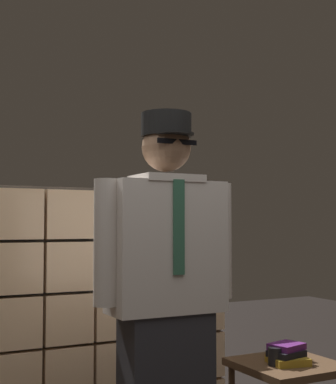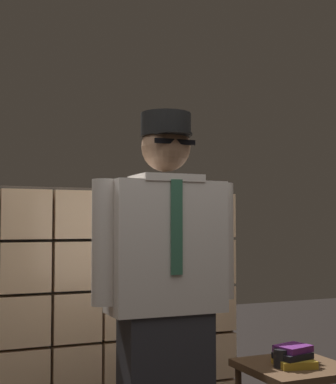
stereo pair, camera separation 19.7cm
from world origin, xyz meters
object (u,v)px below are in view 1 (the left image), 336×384
Objects in this scene: coffee_mug at (276,356)px; side_table at (288,376)px; book_stack at (287,355)px; standing_person at (166,297)px.

side_table is at bearing 13.93° from coffee_mug.
book_stack is 0.07m from coffee_mug.
standing_person is at bearing -176.72° from coffee_mug.
side_table is at bearing 4.42° from standing_person.
standing_person is 0.92m from side_table.
coffee_mug is at bearing 179.49° from book_stack.
side_table is 4.37× the size of coffee_mug.
standing_person is 0.77m from coffee_mug.
standing_person is 3.34× the size of side_table.
coffee_mug is at bearing 3.02° from standing_person.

